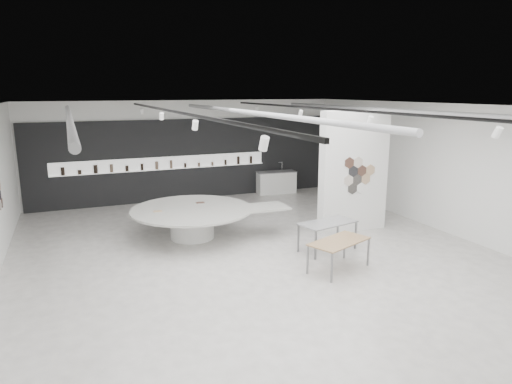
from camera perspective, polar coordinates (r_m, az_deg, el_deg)
name	(u,v)px	position (r m, az deg, el deg)	size (l,w,h in m)	color
room	(254,177)	(11.22, -0.21, 1.85)	(12.02, 14.02, 3.82)	beige
back_wall_display	(187,160)	(17.83, -8.62, 4.00)	(11.80, 0.27, 3.10)	black
partition_column	(354,172)	(13.83, 12.13, 2.46)	(2.20, 0.38, 3.60)	white
display_island	(195,219)	(13.20, -7.68, -3.30)	(4.48, 3.59, 0.89)	white
sample_table_wood	(339,243)	(10.94, 10.35, -6.27)	(1.71, 1.28, 0.72)	#91704B
sample_table_stone	(328,225)	(12.17, 8.96, -4.04)	(1.64, 1.06, 0.78)	gray
kitchen_counter	(276,182)	(18.81, 2.55, 1.23)	(1.66, 0.77, 1.27)	white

